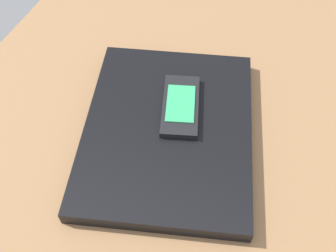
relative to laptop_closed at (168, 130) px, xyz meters
The scene contains 3 objects.
desk_surface 6.10cm from the laptop_closed, 105.61° to the left, with size 120.00×80.00×3.00cm, color olive.
laptop_closed is the anchor object (origin of this frame).
cell_phone_on_laptop 4.04cm from the laptop_closed, behind, with size 12.29×8.22×1.08cm.
Camera 1 is at (34.96, 7.45, 51.50)cm, focal length 44.21 mm.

